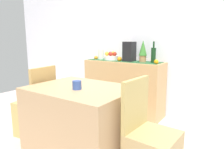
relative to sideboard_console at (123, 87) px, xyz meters
The scene contains 19 objects.
ground_plane 1.04m from the sideboard_console, 77.55° to the right, with size 6.40×6.40×0.02m, color beige.
room_wall_rear 0.97m from the sideboard_console, 52.00° to the left, with size 6.40×0.06×2.70m, color silver.
sideboard_console is the anchor object (origin of this frame).
table_runner 0.44m from the sideboard_console, ahead, with size 1.25×0.32×0.01m, color #255630.
fruit_bowl 0.54m from the sideboard_console, behind, with size 0.24×0.24×0.07m, color white.
apple_right 0.60m from the sideboard_console, 169.54° to the right, with size 0.07×0.07×0.07m, color #B22F21.
apple_rear 0.61m from the sideboard_console, 165.89° to the left, with size 0.08×0.08×0.08m, color gold.
apple_front 0.58m from the sideboard_console, behind, with size 0.07×0.07×0.07m, color #A62917.
apple_upper 0.63m from the sideboard_console, behind, with size 0.07×0.07×0.07m, color gold.
wine_bottle 0.76m from the sideboard_console, ahead, with size 0.07×0.07×0.32m.
coffee_maker 0.61m from the sideboard_console, ahead, with size 0.16×0.18×0.32m, color black.
ceramic_vase 0.71m from the sideboard_console, behind, with size 0.10×0.10×0.18m, color silver.
potted_plant 0.71m from the sideboard_console, ahead, with size 0.12×0.12×0.34m.
orange_loose_end 0.73m from the sideboard_console, behind, with size 0.06×0.06×0.06m, color orange.
orange_loose_mid 0.77m from the sideboard_console, ahead, with size 0.07×0.07×0.07m, color orange.
orange_loose_near_bowl 0.49m from the sideboard_console, 116.15° to the right, with size 0.08×0.08×0.08m, color orange.
dining_table 1.34m from the sideboard_console, 78.84° to the right, with size 1.07×0.79×0.74m, color tan.
coffee_cup 1.47m from the sideboard_console, 78.28° to the right, with size 0.09×0.09×0.09m, color #314A90.
chair_near_window 1.43m from the sideboard_console, 112.45° to the right, with size 0.45×0.45×0.90m.
Camera 1 is at (1.46, -1.89, 1.23)m, focal length 32.05 mm.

